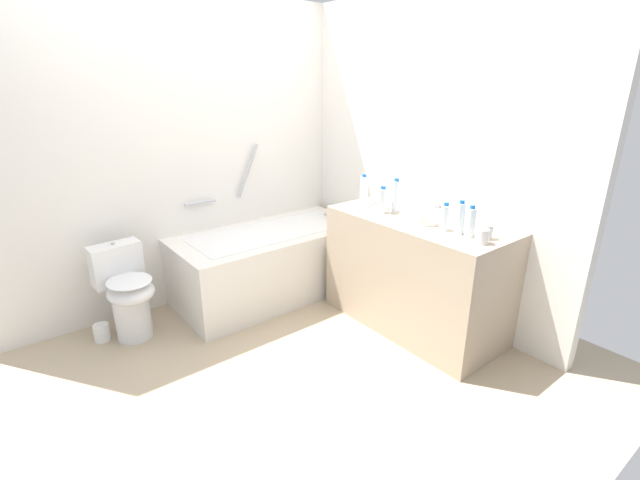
# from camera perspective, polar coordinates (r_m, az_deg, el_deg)

# --- Properties ---
(ground_plane) EXTENTS (3.78, 3.78, 0.00)m
(ground_plane) POSITION_cam_1_polar(r_m,az_deg,el_deg) (3.19, -6.30, -14.36)
(ground_plane) COLOR tan
(wall_back_tiled) EXTENTS (3.18, 0.10, 2.43)m
(wall_back_tiled) POSITION_cam_1_polar(r_m,az_deg,el_deg) (3.78, -17.12, 10.37)
(wall_back_tiled) COLOR white
(wall_back_tiled) RESTS_ON ground_plane
(wall_right_mirror) EXTENTS (0.10, 2.74, 2.43)m
(wall_right_mirror) POSITION_cam_1_polar(r_m,az_deg,el_deg) (3.64, 12.78, 10.41)
(wall_right_mirror) COLOR white
(wall_right_mirror) RESTS_ON ground_plane
(bathtub) EXTENTS (1.64, 0.77, 1.27)m
(bathtub) POSITION_cam_1_polar(r_m,az_deg,el_deg) (3.87, -6.26, -2.66)
(bathtub) COLOR silver
(bathtub) RESTS_ON ground_plane
(toilet) EXTENTS (0.37, 0.50, 0.69)m
(toilet) POSITION_cam_1_polar(r_m,az_deg,el_deg) (3.49, -23.63, -6.21)
(toilet) COLOR white
(toilet) RESTS_ON ground_plane
(vanity_counter) EXTENTS (0.62, 1.34, 0.86)m
(vanity_counter) POSITION_cam_1_polar(r_m,az_deg,el_deg) (3.39, 12.18, -4.21)
(vanity_counter) COLOR tan
(vanity_counter) RESTS_ON ground_plane
(sink_basin) EXTENTS (0.30, 0.30, 0.07)m
(sink_basin) POSITION_cam_1_polar(r_m,az_deg,el_deg) (3.21, 13.20, 3.08)
(sink_basin) COLOR white
(sink_basin) RESTS_ON vanity_counter
(sink_faucet) EXTENTS (0.12, 0.15, 0.08)m
(sink_faucet) POSITION_cam_1_polar(r_m,az_deg,el_deg) (3.35, 15.17, 3.66)
(sink_faucet) COLOR #ACACB1
(sink_faucet) RESTS_ON vanity_counter
(water_bottle_0) EXTENTS (0.06, 0.06, 0.22)m
(water_bottle_0) POSITION_cam_1_polar(r_m,az_deg,el_deg) (2.96, 17.68, 2.69)
(water_bottle_0) COLOR silver
(water_bottle_0) RESTS_ON vanity_counter
(water_bottle_1) EXTENTS (0.06, 0.06, 0.26)m
(water_bottle_1) POSITION_cam_1_polar(r_m,az_deg,el_deg) (3.35, 9.75, 5.61)
(water_bottle_1) COLOR silver
(water_bottle_1) RESTS_ON vanity_counter
(water_bottle_2) EXTENTS (0.06, 0.06, 0.19)m
(water_bottle_2) POSITION_cam_1_polar(r_m,az_deg,el_deg) (3.01, 15.86, 2.82)
(water_bottle_2) COLOR silver
(water_bottle_2) RESTS_ON vanity_counter
(water_bottle_3) EXTENTS (0.07, 0.07, 0.20)m
(water_bottle_3) POSITION_cam_1_polar(r_m,az_deg,el_deg) (3.32, 8.10, 5.09)
(water_bottle_3) COLOR silver
(water_bottle_3) RESTS_ON vanity_counter
(water_bottle_4) EXTENTS (0.06, 0.06, 0.21)m
(water_bottle_4) POSITION_cam_1_polar(r_m,az_deg,el_deg) (2.93, 18.91, 2.20)
(water_bottle_4) COLOR silver
(water_bottle_4) RESTS_ON vanity_counter
(water_bottle_5) EXTENTS (0.06, 0.06, 0.23)m
(water_bottle_5) POSITION_cam_1_polar(r_m,az_deg,el_deg) (3.58, 5.69, 6.52)
(water_bottle_5) COLOR silver
(water_bottle_5) RESTS_ON vanity_counter
(drinking_glass_0) EXTENTS (0.08, 0.08, 0.09)m
(drinking_glass_0) POSITION_cam_1_polar(r_m,az_deg,el_deg) (2.85, 20.22, 0.47)
(drinking_glass_0) COLOR white
(drinking_glass_0) RESTS_ON vanity_counter
(drinking_glass_1) EXTENTS (0.07, 0.07, 0.09)m
(drinking_glass_1) POSITION_cam_1_polar(r_m,az_deg,el_deg) (2.94, 20.77, 1.00)
(drinking_glass_1) COLOR white
(drinking_glass_1) RESTS_ON vanity_counter
(drinking_glass_2) EXTENTS (0.06, 0.06, 0.08)m
(drinking_glass_2) POSITION_cam_1_polar(r_m,az_deg,el_deg) (3.42, 8.41, 4.57)
(drinking_glass_2) COLOR white
(drinking_glass_2) RESTS_ON vanity_counter
(soap_dish) EXTENTS (0.09, 0.06, 0.02)m
(soap_dish) POSITION_cam_1_polar(r_m,az_deg,el_deg) (3.51, 5.98, 4.57)
(soap_dish) COLOR white
(soap_dish) RESTS_ON vanity_counter
(toilet_paper_roll) EXTENTS (0.11, 0.11, 0.13)m
(toilet_paper_roll) POSITION_cam_1_polar(r_m,az_deg,el_deg) (3.64, -26.36, -10.66)
(toilet_paper_roll) COLOR white
(toilet_paper_roll) RESTS_ON ground_plane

